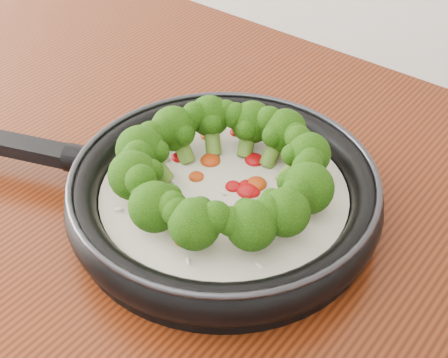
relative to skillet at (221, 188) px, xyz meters
The scene contains 1 object.
skillet is the anchor object (origin of this frame).
Camera 1 is at (0.29, 0.70, 1.37)m, focal length 51.39 mm.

